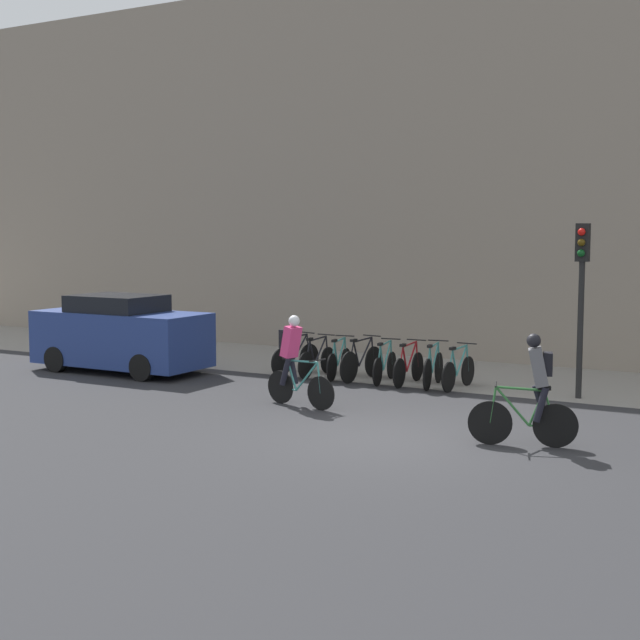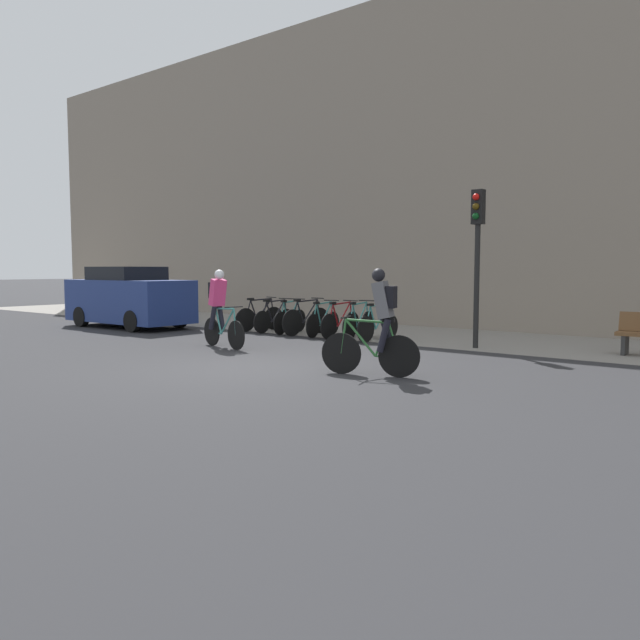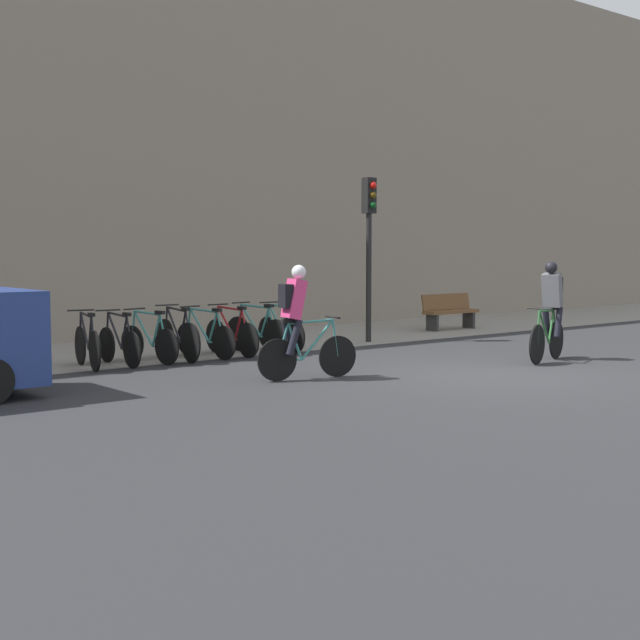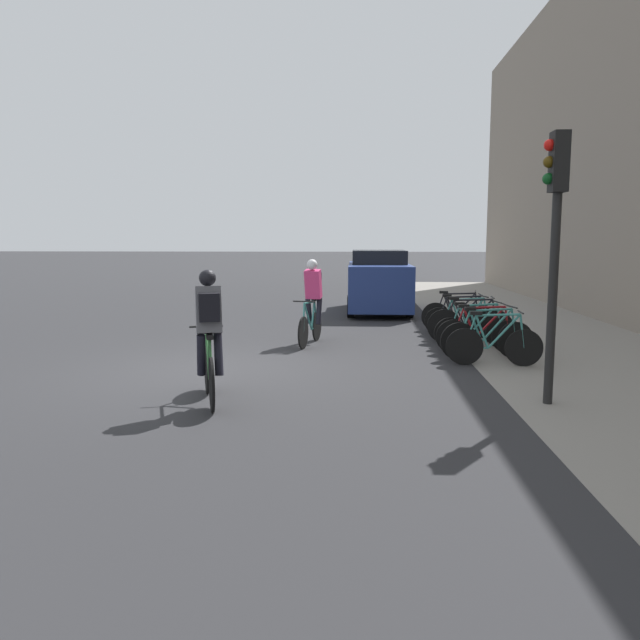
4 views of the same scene
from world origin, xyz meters
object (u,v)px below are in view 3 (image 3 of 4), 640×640
parked_bike_2 (149,341)px  traffic_light_pole (369,228)px  parked_bike_3 (178,337)px  parked_bike_4 (206,337)px  parked_bike_7 (281,331)px  bench (449,311)px  parked_bike_6 (257,332)px  cyclist_pink (298,319)px  parked_bike_0 (87,345)px  parked_bike_1 (119,343)px  parked_bike_5 (232,335)px  cyclist_grey (551,308)px

parked_bike_2 → traffic_light_pole: size_ratio=0.46×
parked_bike_3 → parked_bike_4: (0.58, -0.00, -0.03)m
parked_bike_7 → bench: 6.18m
parked_bike_4 → parked_bike_6: parked_bike_6 is taller
parked_bike_4 → parked_bike_6: 1.16m
cyclist_pink → parked_bike_2: size_ratio=1.10×
cyclist_pink → parked_bike_2: cyclist_pink is taller
parked_bike_0 → parked_bike_6: parked_bike_6 is taller
parked_bike_0 → parked_bike_7: 4.07m
parked_bike_3 → parked_bike_0: bearing=180.0°
cyclist_pink → bench: (8.23, 4.39, -0.48)m
parked_bike_1 → bench: size_ratio=0.98×
parked_bike_1 → parked_bike_3: (1.16, 0.00, 0.03)m
parked_bike_6 → parked_bike_7: 0.58m
cyclist_pink → parked_bike_4: (0.41, 3.29, -0.56)m
parked_bike_5 → traffic_light_pole: 4.21m
parked_bike_2 → cyclist_grey: bearing=-36.8°
cyclist_pink → parked_bike_3: 3.34m
parked_bike_6 → bench: parked_bike_6 is taller
parked_bike_4 → parked_bike_7: size_ratio=1.01×
parked_bike_4 → traffic_light_pole: (4.25, 0.17, 2.06)m
parked_bike_6 → parked_bike_1: bearing=-180.0°
parked_bike_1 → parked_bike_5: size_ratio=0.96×
parked_bike_3 → cyclist_grey: bearing=-39.8°
parked_bike_0 → parked_bike_5: (2.91, -0.00, -0.01)m
cyclist_pink → traffic_light_pole: traffic_light_pole is taller
parked_bike_2 → parked_bike_7: size_ratio=0.98×
cyclist_pink → traffic_light_pole: size_ratio=0.50×
parked_bike_0 → parked_bike_7: size_ratio=1.00×
parked_bike_3 → parked_bike_5: bearing=-0.1°
traffic_light_pole → cyclist_pink: bearing=-143.4°
parked_bike_3 → bench: size_ratio=1.06×
bench → parked_bike_4: bearing=-172.0°
cyclist_grey → parked_bike_1: cyclist_grey is taller
parked_bike_2 → parked_bike_7: parked_bike_7 is taller
parked_bike_0 → bench: parked_bike_0 is taller
cyclist_grey → parked_bike_1: bearing=145.8°
parked_bike_1 → parked_bike_3: bearing=0.0°
parked_bike_5 → bench: 7.33m
cyclist_grey → parked_bike_6: bearing=128.5°
cyclist_pink → parked_bike_3: (-0.18, 3.30, -0.53)m
cyclist_grey → parked_bike_7: cyclist_grey is taller
parked_bike_7 → parked_bike_1: bearing=-180.0°
parked_bike_6 → bench: (6.66, 1.09, 0.06)m
parked_bike_4 → cyclist_grey: bearing=-43.2°
parked_bike_6 → parked_bike_3: bearing=180.0°
cyclist_pink → traffic_light_pole: 5.99m
cyclist_pink → parked_bike_4: size_ratio=1.06×
parked_bike_0 → parked_bike_3: 1.74m
bench → parked_bike_1: bearing=-173.5°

